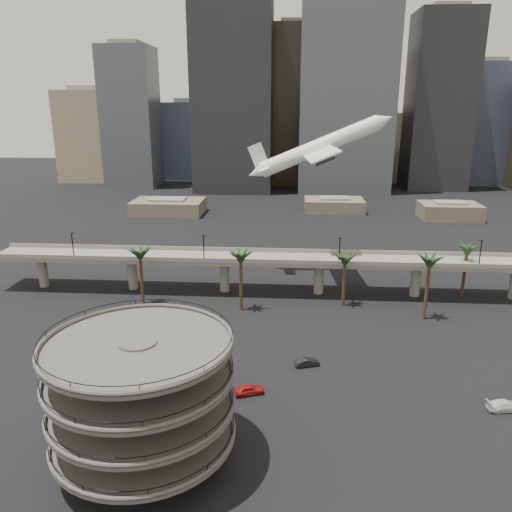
# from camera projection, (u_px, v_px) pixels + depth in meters

# --- Properties ---
(ground) EXTENTS (700.00, 700.00, 0.00)m
(ground) POSITION_uv_depth(u_px,v_px,m) (254.00, 444.00, 64.66)
(ground) COLOR black
(ground) RESTS_ON ground
(parking_ramp) EXTENTS (22.20, 22.20, 17.35)m
(parking_ramp) POSITION_uv_depth(u_px,v_px,m) (141.00, 391.00, 58.86)
(parking_ramp) COLOR #4D4B48
(parking_ramp) RESTS_ON ground
(overpass) EXTENTS (130.00, 9.30, 14.70)m
(overpass) POSITION_uv_depth(u_px,v_px,m) (271.00, 262.00, 115.01)
(overpass) COLOR slate
(overpass) RESTS_ON ground
(palm_trees) EXTENTS (76.40, 18.40, 14.00)m
(palm_trees) POSITION_uv_depth(u_px,v_px,m) (325.00, 257.00, 105.62)
(palm_trees) COLOR #4E3321
(palm_trees) RESTS_ON ground
(low_buildings) EXTENTS (135.00, 27.50, 6.80)m
(low_buildings) POSITION_uv_depth(u_px,v_px,m) (298.00, 207.00, 199.16)
(low_buildings) COLOR #645949
(low_buildings) RESTS_ON ground
(skyline) EXTENTS (269.00, 86.00, 110.93)m
(skyline) POSITION_uv_depth(u_px,v_px,m) (314.00, 108.00, 259.02)
(skyline) COLOR gray
(skyline) RESTS_ON ground
(airborne_jet) EXTENTS (36.82, 33.55, 17.78)m
(airborne_jet) POSITION_uv_depth(u_px,v_px,m) (319.00, 148.00, 123.72)
(airborne_jet) COLOR white
(airborne_jet) RESTS_ON ground
(car_a) EXTENTS (4.93, 3.24, 1.56)m
(car_a) POSITION_uv_depth(u_px,v_px,m) (249.00, 390.00, 75.59)
(car_a) COLOR #B21919
(car_a) RESTS_ON ground
(car_b) EXTENTS (4.41, 2.70, 1.37)m
(car_b) POSITION_uv_depth(u_px,v_px,m) (307.00, 362.00, 83.78)
(car_b) COLOR black
(car_b) RESTS_ON ground
(car_c) EXTENTS (5.51, 2.88, 1.53)m
(car_c) POSITION_uv_depth(u_px,v_px,m) (505.00, 406.00, 71.62)
(car_c) COLOR white
(car_c) RESTS_ON ground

